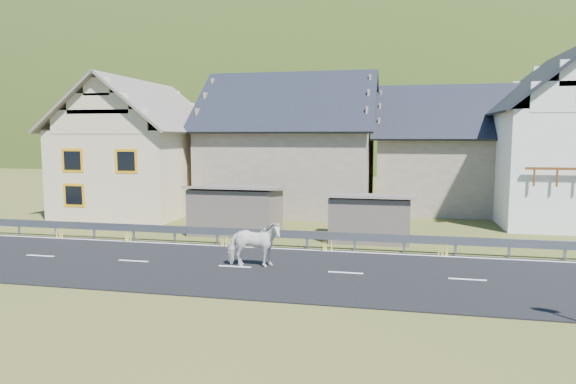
# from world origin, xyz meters

# --- Properties ---
(ground) EXTENTS (160.00, 160.00, 0.00)m
(ground) POSITION_xyz_m (0.00, 0.00, 0.00)
(ground) COLOR #384615
(ground) RESTS_ON ground
(road) EXTENTS (60.00, 7.00, 0.04)m
(road) POSITION_xyz_m (0.00, 0.00, 0.02)
(road) COLOR black
(road) RESTS_ON ground
(lane_markings) EXTENTS (60.00, 6.60, 0.01)m
(lane_markings) POSITION_xyz_m (0.00, 0.00, 0.04)
(lane_markings) COLOR silver
(lane_markings) RESTS_ON road
(guardrail) EXTENTS (28.10, 0.09, 0.75)m
(guardrail) POSITION_xyz_m (-0.00, 3.68, 0.56)
(guardrail) COLOR #93969B
(guardrail) RESTS_ON ground
(shed_left) EXTENTS (4.30, 3.30, 2.40)m
(shed_left) POSITION_xyz_m (-2.00, 6.50, 1.10)
(shed_left) COLOR #6E6054
(shed_left) RESTS_ON ground
(shed_right) EXTENTS (3.80, 2.90, 2.20)m
(shed_right) POSITION_xyz_m (4.50, 6.00, 1.00)
(shed_right) COLOR #6E6054
(shed_right) RESTS_ON ground
(house_cream) EXTENTS (7.80, 9.80, 8.30)m
(house_cream) POSITION_xyz_m (-10.00, 12.00, 4.36)
(house_cream) COLOR beige
(house_cream) RESTS_ON ground
(house_stone_a) EXTENTS (10.80, 9.80, 8.90)m
(house_stone_a) POSITION_xyz_m (-1.00, 15.00, 4.63)
(house_stone_a) COLOR gray
(house_stone_a) RESTS_ON ground
(house_stone_b) EXTENTS (9.80, 8.80, 8.10)m
(house_stone_b) POSITION_xyz_m (9.00, 17.00, 4.24)
(house_stone_b) COLOR gray
(house_stone_b) RESTS_ON ground
(house_white) EXTENTS (8.80, 10.80, 9.70)m
(house_white) POSITION_xyz_m (15.00, 14.00, 5.06)
(house_white) COLOR silver
(house_white) RESTS_ON ground
(mountain) EXTENTS (440.00, 280.00, 260.00)m
(mountain) POSITION_xyz_m (5.00, 180.00, -20.00)
(mountain) COLOR #283912
(mountain) RESTS_ON ground
(conifer_patch) EXTENTS (76.00, 50.00, 28.00)m
(conifer_patch) POSITION_xyz_m (-55.00, 110.00, 6.00)
(conifer_patch) COLOR black
(conifer_patch) RESTS_ON ground
(horse) EXTENTS (1.17, 2.08, 1.67)m
(horse) POSITION_xyz_m (0.69, 0.11, 0.88)
(horse) COLOR silver
(horse) RESTS_ON road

